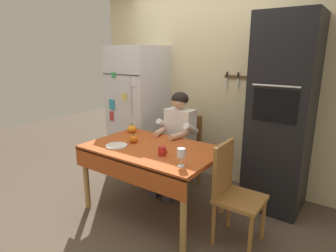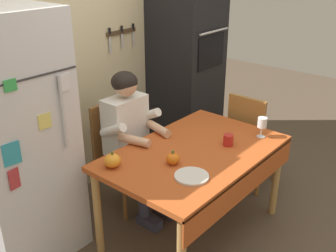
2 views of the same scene
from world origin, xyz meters
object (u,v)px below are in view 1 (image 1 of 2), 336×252
seated_person (177,133)px  wine_glass (181,154)px  refrigerator (138,109)px  dining_table (151,155)px  serving_tray (116,146)px  chair_behind_person (185,147)px  pumpkin_medium (134,139)px  pumpkin_large (132,129)px  chair_right_side (232,189)px  coffee_mug (162,151)px  wall_oven (281,116)px

seated_person → wine_glass: (0.61, -0.85, 0.12)m
refrigerator → dining_table: (0.95, -0.88, -0.24)m
serving_tray → chair_behind_person: bearing=76.2°
dining_table → pumpkin_medium: (-0.26, 0.02, 0.13)m
refrigerator → pumpkin_large: refrigerator is taller
chair_right_side → serving_tray: 1.27m
seated_person → coffee_mug: seated_person is taller
seated_person → pumpkin_medium: size_ratio=11.84×
chair_behind_person → coffee_mug: bearing=-71.1°
wall_oven → pumpkin_large: wall_oven is taller
coffee_mug → wine_glass: 0.33m
pumpkin_medium → wall_oven: bearing=34.7°
coffee_mug → pumpkin_large: (-0.79, 0.43, 0.00)m
wall_oven → chair_right_side: wall_oven is taller
seated_person → serving_tray: seated_person is taller
seated_person → chair_right_side: 1.15m
chair_behind_person → pumpkin_large: chair_behind_person is taller
refrigerator → dining_table: 1.32m
wine_glass → pumpkin_medium: bearing=161.9°
wall_oven → coffee_mug: (-0.81, -1.05, -0.27)m
chair_behind_person → chair_right_side: (0.98, -0.75, 0.00)m
wall_oven → chair_right_side: bearing=-99.7°
coffee_mug → wine_glass: bearing=-22.2°
chair_behind_person → coffee_mug: chair_behind_person is taller
chair_right_side → seated_person: bearing=150.3°
wall_oven → dining_table: 1.45m
wine_glass → pumpkin_large: 1.22m
wall_oven → serving_tray: wall_oven is taller
seated_person → pumpkin_large: (-0.48, -0.30, 0.05)m
serving_tray → wine_glass: bearing=-3.4°
coffee_mug → refrigerator: bearing=139.7°
wall_oven → wine_glass: size_ratio=12.72×
dining_table → coffee_mug: bearing=-27.5°
serving_tray → refrigerator: bearing=120.4°
refrigerator → pumpkin_large: bearing=-55.7°
refrigerator → pumpkin_medium: refrigerator is taller
pumpkin_medium → serving_tray: (-0.06, -0.21, -0.03)m
dining_table → pumpkin_large: bearing=151.1°
seated_person → chair_right_side: size_ratio=1.34×
chair_right_side → dining_table: bearing=-177.1°
chair_right_side → pumpkin_medium: bearing=-178.5°
chair_behind_person → pumpkin_large: size_ratio=7.90×
wall_oven → seated_person: 1.21m
refrigerator → pumpkin_medium: size_ratio=17.11×
refrigerator → chair_right_side: (1.85, -0.84, -0.39)m
dining_table → chair_right_side: chair_right_side is taller
dining_table → serving_tray: size_ratio=6.09×
coffee_mug → serving_tray: size_ratio=0.46×
dining_table → serving_tray: (-0.32, -0.19, 0.09)m
chair_behind_person → pumpkin_large: bearing=-134.7°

